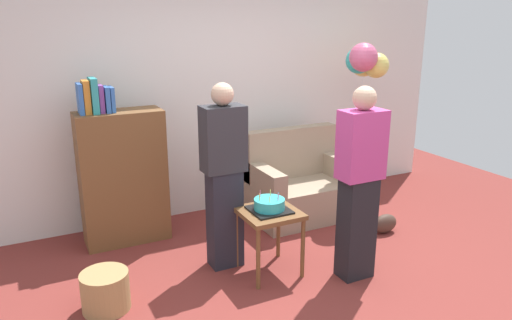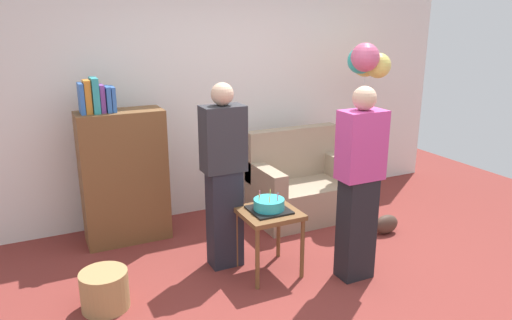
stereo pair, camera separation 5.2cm
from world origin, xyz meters
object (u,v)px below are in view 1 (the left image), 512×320
at_px(wicker_basket, 105,291).
at_px(balloon_bunch, 365,61).
at_px(couch, 300,186).
at_px(birthday_cake, 269,205).
at_px(bookshelf, 122,175).
at_px(handbag, 385,224).
at_px(side_table, 269,220).
at_px(person_holding_cake, 359,184).
at_px(person_blowing_candles, 224,176).

distance_m(wicker_basket, balloon_bunch, 3.48).
xyz_separation_m(couch, birthday_cake, (-0.90, -0.96, 0.28)).
bearing_deg(balloon_bunch, bookshelf, 173.35).
distance_m(bookshelf, handbag, 2.68).
distance_m(side_table, person_holding_cake, 0.81).
bearing_deg(wicker_basket, person_blowing_candles, 12.42).
bearing_deg(balloon_bunch, handbag, -105.49).
height_order(couch, birthday_cake, couch).
bearing_deg(couch, birthday_cake, -133.04).
height_order(person_blowing_candles, wicker_basket, person_blowing_candles).
height_order(bookshelf, wicker_basket, bookshelf).
relative_size(wicker_basket, handbag, 1.29).
bearing_deg(person_blowing_candles, birthday_cake, -57.35).
bearing_deg(wicker_basket, birthday_cake, -2.26).
height_order(couch, balloon_bunch, balloon_bunch).
bearing_deg(couch, balloon_bunch, -5.28).
bearing_deg(handbag, person_holding_cake, -146.04).
height_order(person_holding_cake, wicker_basket, person_holding_cake).
height_order(birthday_cake, balloon_bunch, balloon_bunch).
distance_m(couch, side_table, 1.32).
bearing_deg(side_table, balloon_bunch, 28.51).
relative_size(bookshelf, side_table, 2.84).
bearing_deg(wicker_basket, bookshelf, 70.54).
height_order(person_blowing_candles, person_holding_cake, same).
xyz_separation_m(person_holding_cake, handbag, (0.82, 0.55, -0.73)).
relative_size(person_blowing_candles, balloon_bunch, 0.87).
bearing_deg(person_holding_cake, side_table, -26.13).
height_order(bookshelf, person_holding_cake, person_holding_cake).
bearing_deg(handbag, wicker_basket, -177.72).
xyz_separation_m(bookshelf, birthday_cake, (0.97, -1.20, -0.06)).
height_order(side_table, wicker_basket, side_table).
xyz_separation_m(bookshelf, balloon_bunch, (2.61, -0.30, 1.00)).
height_order(birthday_cake, handbag, birthday_cake).
height_order(side_table, handbag, side_table).
xyz_separation_m(bookshelf, handbag, (2.41, -1.03, -0.58)).
bearing_deg(handbag, balloon_bunch, 74.51).
bearing_deg(handbag, birthday_cake, -173.42).
relative_size(person_blowing_candles, person_holding_cake, 1.00).
relative_size(side_table, birthday_cake, 1.78).
xyz_separation_m(side_table, balloon_bunch, (1.64, 0.89, 1.20)).
bearing_deg(person_holding_cake, wicker_basket, -6.98).
bearing_deg(balloon_bunch, person_blowing_candles, -162.75).
xyz_separation_m(person_blowing_candles, handbag, (1.72, -0.13, -0.73)).
xyz_separation_m(bookshelf, wicker_basket, (-0.40, -1.14, -0.53)).
bearing_deg(bookshelf, wicker_basket, -109.46).
relative_size(person_holding_cake, handbag, 5.82).
distance_m(wicker_basket, handbag, 2.81).
distance_m(person_blowing_candles, person_holding_cake, 1.13).
relative_size(couch, balloon_bunch, 0.58).
height_order(couch, person_blowing_candles, person_blowing_candles).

